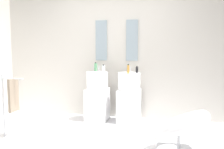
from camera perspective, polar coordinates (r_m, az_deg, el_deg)
ground_plane at (r=3.55m, az=-4.54°, el=-16.66°), size 4.80×3.60×0.04m
rear_partition at (r=4.87m, az=1.18°, el=5.49°), size 4.80×0.10×2.60m
pedestal_sink_left at (r=4.67m, az=-3.40°, el=-4.95°), size 0.40×0.40×1.01m
pedestal_sink_right at (r=4.54m, az=3.93°, el=-5.27°), size 0.40×0.40×1.01m
vanity_mirror_left at (r=4.88m, az=-2.47°, el=7.78°), size 0.22×0.03×0.77m
vanity_mirror_right at (r=4.75m, az=4.60°, el=7.81°), size 0.22×0.03×0.77m
lounge_chair at (r=3.29m, az=15.14°, el=-11.87°), size 1.06×1.06×0.65m
towel_rack at (r=4.03m, az=-21.98°, el=-4.69°), size 0.37×0.22×0.95m
soap_bottle_clear at (r=4.52m, az=-1.97°, el=1.33°), size 0.06×0.06×0.15m
soap_bottle_black at (r=4.47m, az=5.73°, el=1.10°), size 0.04×0.04×0.12m
soap_bottle_green at (r=4.73m, az=-3.76°, el=1.71°), size 0.06×0.06×0.17m
soap_bottle_amber at (r=4.33m, az=3.74°, el=1.25°), size 0.04×0.04×0.17m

